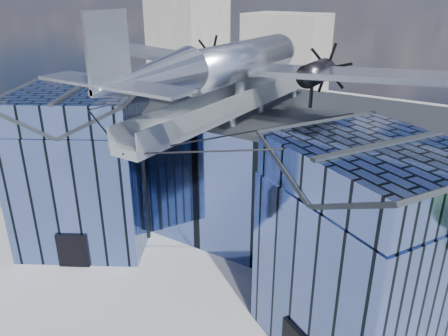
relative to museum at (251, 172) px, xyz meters
The scene contains 4 objects.
ground_plane 8.03m from the museum, 90.00° to the right, with size 120.00×120.00×0.00m, color gray.
museum is the anchor object (origin of this frame).
bg_towers 44.92m from the museum, 88.14° to the left, with size 77.00×24.50×26.00m.
tree_side_w 22.25m from the museum, 164.88° to the left, with size 4.20×4.20×5.43m.
Camera 1 is at (14.45, -20.84, 18.51)m, focal length 35.00 mm.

